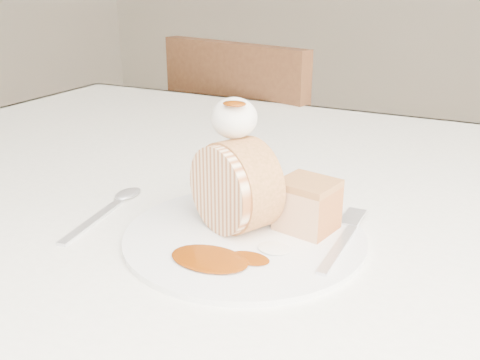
% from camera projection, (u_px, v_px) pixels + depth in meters
% --- Properties ---
extents(table, '(1.40, 0.90, 0.75)m').
position_uv_depth(table, '(295.00, 253.00, 0.70)').
color(table, white).
rests_on(table, ground).
extents(chair_far, '(0.50, 0.50, 0.86)m').
position_uv_depth(chair_far, '(259.00, 185.00, 1.39)').
color(chair_far, brown).
rests_on(chair_far, ground).
extents(plate, '(0.29, 0.29, 0.01)m').
position_uv_depth(plate, '(244.00, 236.00, 0.54)').
color(plate, white).
rests_on(plate, table).
extents(roulade_slice, '(0.10, 0.08, 0.09)m').
position_uv_depth(roulade_slice, '(235.00, 186.00, 0.54)').
color(roulade_slice, '#FFDEB1').
rests_on(roulade_slice, plate).
extents(cake_chunk, '(0.06, 0.06, 0.05)m').
position_uv_depth(cake_chunk, '(307.00, 208.00, 0.54)').
color(cake_chunk, '#C87E4B').
rests_on(cake_chunk, plate).
extents(whipped_cream, '(0.05, 0.05, 0.04)m').
position_uv_depth(whipped_cream, '(234.00, 118.00, 0.53)').
color(whipped_cream, silver).
rests_on(whipped_cream, roulade_slice).
extents(caramel_drizzle, '(0.02, 0.02, 0.01)m').
position_uv_depth(caramel_drizzle, '(234.00, 98.00, 0.51)').
color(caramel_drizzle, '#712C04').
rests_on(caramel_drizzle, whipped_cream).
extents(caramel_pool, '(0.08, 0.06, 0.00)m').
position_uv_depth(caramel_pool, '(209.00, 259.00, 0.49)').
color(caramel_pool, '#712C04').
rests_on(caramel_pool, plate).
extents(fork, '(0.02, 0.14, 0.00)m').
position_uv_depth(fork, '(338.00, 249.00, 0.50)').
color(fork, silver).
rests_on(fork, plate).
extents(spoon, '(0.04, 0.15, 0.00)m').
position_uv_depth(spoon, '(93.00, 221.00, 0.58)').
color(spoon, silver).
rests_on(spoon, table).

